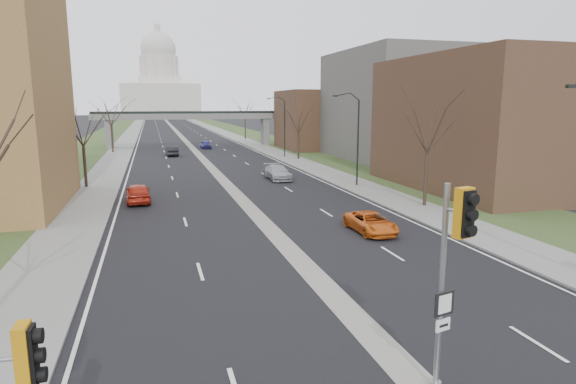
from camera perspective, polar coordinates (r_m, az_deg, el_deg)
name	(u,v)px	position (r m, az deg, el deg)	size (l,w,h in m)	color
road_surface	(173,128)	(160.20, -13.42, 7.37)	(20.00, 600.00, 0.01)	black
median_strip	(173,128)	(160.20, -13.42, 7.36)	(1.20, 600.00, 0.02)	gray
sidewalk_right	(211,128)	(161.16, -9.13, 7.55)	(4.00, 600.00, 0.12)	gray
sidewalk_left	(134,129)	(160.13, -17.75, 7.18)	(4.00, 600.00, 0.12)	gray
grass_verge_right	(229,127)	(161.97, -7.00, 7.62)	(8.00, 600.00, 0.10)	#344720
grass_verge_left	(114,129)	(160.43, -19.90, 7.05)	(8.00, 600.00, 0.10)	#344720
commercial_block_near	(498,123)	(48.89, 23.61, 7.47)	(16.00, 20.00, 12.00)	#4E3624
commercial_block_mid	(406,106)	(71.02, 13.84, 9.90)	(18.00, 22.00, 15.00)	#5C5954
commercial_block_far	(323,120)	(84.97, 4.13, 8.53)	(14.00, 14.00, 10.00)	#4E3624
pedestrian_bridge	(190,120)	(90.17, -11.53, 8.35)	(34.00, 3.00, 6.45)	slate
capitol	(160,87)	(330.11, -14.92, 11.97)	(48.00, 42.00, 55.75)	beige
streetlight_mid	(351,113)	(45.52, 7.42, 9.30)	(2.61, 0.20, 8.70)	black
streetlight_far	(279,110)	(70.18, -1.05, 9.75)	(2.61, 0.20, 8.70)	black
tree_left_b	(81,121)	(48.28, -23.29, 7.74)	(6.75, 6.75, 8.81)	#382B21
tree_left_c	(110,108)	(82.09, -20.34, 9.27)	(7.65, 7.65, 9.99)	#382B21
tree_right_a	(429,119)	(37.57, 16.34, 8.26)	(7.20, 7.20, 9.40)	#382B21
tree_right_b	(299,118)	(67.87, 1.26, 8.77)	(6.30, 6.30, 8.22)	#382B21
tree_right_c	(245,107)	(106.73, -5.13, 9.99)	(7.65, 7.65, 9.99)	#382B21
signal_pole_median	(453,252)	(13.14, 19.01, -6.77)	(0.74, 0.97, 5.78)	gray
car_left_near	(138,193)	(40.17, -17.34, -0.08)	(1.87, 4.64, 1.58)	#AE2513
car_left_far	(172,151)	(75.06, -13.59, 4.75)	(1.57, 4.49, 1.48)	black
car_right_near	(371,222)	(29.95, 9.78, -3.58)	(2.04, 4.42, 1.23)	#D45E16
car_right_mid	(278,172)	(50.04, -1.25, 2.35)	(2.10, 5.17, 1.50)	#999AA0
car_right_far	(206,145)	(86.37, -9.74, 5.56)	(1.61, 4.01, 1.37)	navy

